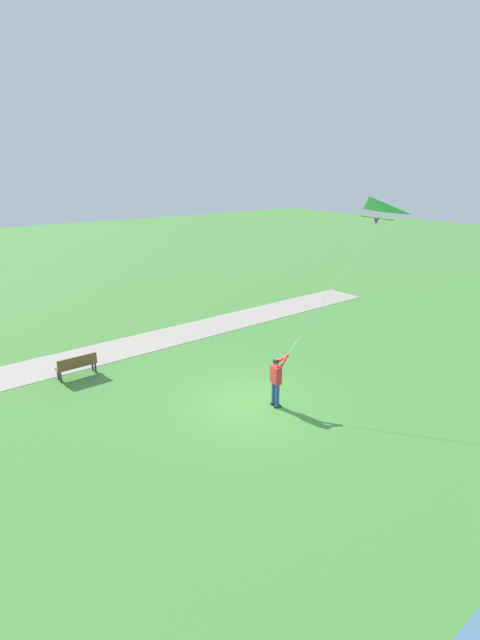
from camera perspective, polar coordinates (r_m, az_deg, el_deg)
name	(u,v)px	position (r m, az deg, el deg)	size (l,w,h in m)	color
ground_plane	(251,403)	(15.69, 1.45, -10.51)	(120.00, 120.00, 0.00)	#4C8E3D
walkway_path	(110,351)	(20.70, -16.12, -3.83)	(2.40, 32.00, 0.02)	#ADA393
person_kite_flyer	(276,378)	(15.12, 4.64, -7.28)	(0.51, 0.63, 1.83)	#232328
flying_kite	(369,213)	(15.75, 15.97, 12.94)	(1.81, 3.53, 4.88)	green
park_bench_near_walkway	(77,365)	(18.45, -19.96, -5.32)	(0.45, 1.50, 0.88)	brown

